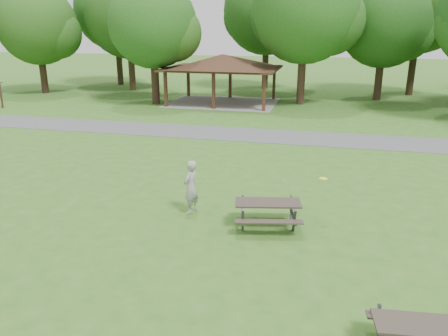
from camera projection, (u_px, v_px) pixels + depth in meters
ground at (151, 258)px, 11.52m from camera, size 160.00×160.00×0.00m
asphalt_path at (249, 135)px, 24.45m from camera, size 120.00×3.20×0.02m
pavilion at (222, 63)px, 33.63m from camera, size 8.60×7.01×3.76m
tree_row_b at (39, 28)px, 38.04m from camera, size 7.14×6.80×9.28m
tree_row_c at (130, 17)px, 39.42m from camera, size 8.19×7.80×10.67m
tree_row_d at (154, 26)px, 32.54m from camera, size 6.93×6.60×9.27m
tree_row_e at (306, 12)px, 32.05m from camera, size 8.40×8.00×11.02m
tree_row_f at (386, 26)px, 34.23m from camera, size 7.35×7.00×9.55m
tree_deep_a at (117, 12)px, 43.15m from camera, size 8.40×8.00×11.38m
tree_deep_b at (268, 14)px, 40.31m from camera, size 8.40×8.00×11.13m
tree_deep_c at (422, 5)px, 36.28m from camera, size 8.82×8.40×11.90m
picnic_table_middle at (268, 208)px, 13.09m from camera, size 2.24×1.94×0.85m
picnic_table_far at (424, 332)px, 7.86m from camera, size 1.93×1.61×0.78m
frisbee_in_flight at (323, 179)px, 13.20m from camera, size 0.30×0.30×0.02m
frisbee_thrower at (191, 187)px, 14.05m from camera, size 0.56×0.73×1.77m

